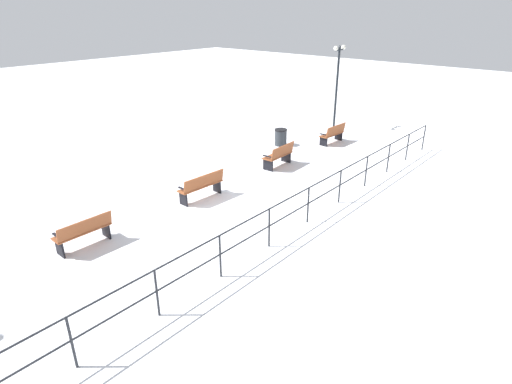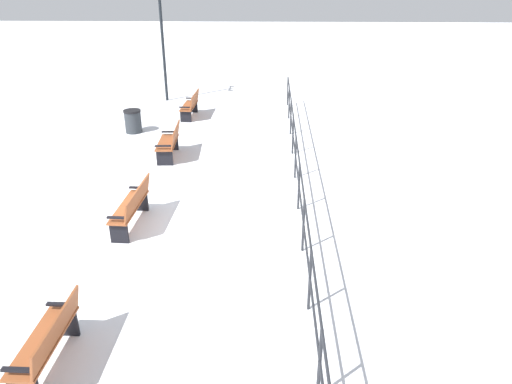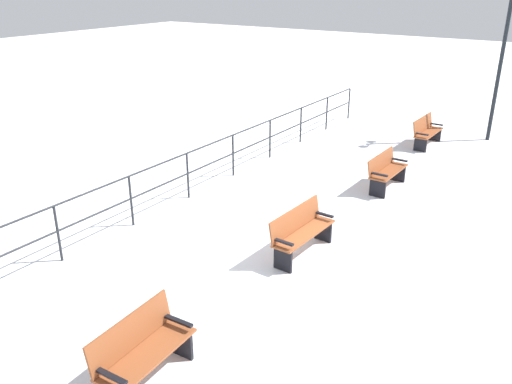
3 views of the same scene
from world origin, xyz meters
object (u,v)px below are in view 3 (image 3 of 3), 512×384
Objects in this scene: bench_second at (142,351)px; bench_fifth at (426,131)px; bench_third at (301,231)px; lamppost_middle at (506,30)px; bench_fourth at (386,170)px.

bench_second reaches higher than bench_fifth.
bench_third is 10.64m from lamppost_middle.
bench_fourth is 4.18m from bench_fifth.
bench_second is 0.98× the size of bench_fourth.
bench_second reaches higher than bench_third.
bench_third is 8.33m from bench_fifth.
bench_second is at bearing -95.55° from lamppost_middle.
bench_fourth is at bearing -84.78° from bench_fifth.
bench_second is at bearing -89.76° from bench_fourth.
bench_second is 14.67m from lamppost_middle.
bench_fifth is at bearing 94.90° from bench_fourth.
bench_third is at bearing -90.31° from bench_fourth.
lamppost_middle is at bearing 81.55° from bench_second.
bench_third is at bearing 86.71° from bench_second.
lamppost_middle is at bearing 79.32° from bench_fourth.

